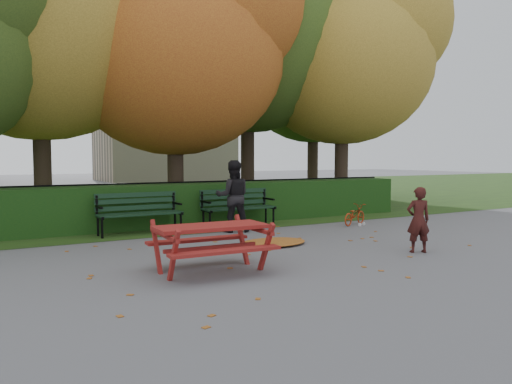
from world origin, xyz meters
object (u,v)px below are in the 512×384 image
child (418,220)px  bench_left (139,210)px  tree_b (55,7)px  picnic_table (211,235)px  tree_d (262,22)px  bench_right (237,204)px  tree_g (323,66)px  bicycle (354,215)px  tree_c (189,39)px  adult (233,196)px  tree_e (355,51)px

child → bench_left: bearing=-27.2°
tree_b → picnic_table: 8.67m
tree_d → bench_right: 7.07m
tree_g → bicycle: (-4.69, -7.35, -5.12)m
bicycle → tree_c: bearing=17.2°
bench_right → bench_left: bearing=180.0°
picnic_table → adult: 3.86m
tree_b → tree_g: (10.78, 3.02, -0.03)m
bicycle → tree_g: bearing=-53.7°
bench_right → child: size_ratio=1.58×
tree_c → tree_g: bearing=26.9°
child → tree_e: bearing=-98.3°
child → adult: adult is taller
picnic_table → tree_c: bearing=72.5°
picnic_table → child: bearing=-4.5°
tree_g → bicycle: size_ratio=8.94×
tree_e → tree_g: size_ratio=0.95×
tree_e → picnic_table: tree_e is taller
bench_left → bicycle: 5.11m
bicycle → tree_e: bearing=-61.8°
tree_d → child: 9.84m
tree_c → tree_e: bearing=-1.9°
tree_g → tree_d: bearing=-150.4°
tree_d → adult: tree_d is taller
bench_right → bicycle: bearing=-26.9°
bench_right → picnic_table: size_ratio=1.10×
tree_g → bench_right: size_ratio=4.75×
tree_e → bench_right: size_ratio=4.53×
child → bicycle: size_ratio=1.19×
tree_b → adult: 6.72m
tree_b → bench_left: bearing=-69.4°
tree_d → adult: size_ratio=6.06×
adult → bicycle: (3.07, -0.49, -0.54)m
tree_d → bench_left: tree_d is taller
tree_b → tree_d: (6.32, 0.48, 0.58)m
bench_left → adult: bearing=-23.2°
tree_d → picnic_table: size_ratio=5.83×
picnic_table → adult: adult is taller
tree_c → picnic_table: 7.98m
tree_e → child: (-4.28, -6.59, -4.51)m
tree_b → bench_left: (1.14, -3.04, -4.88)m
tree_b → bench_left: tree_b is taller
bench_right → adult: adult is taller
bench_left → adult: 2.05m
bench_left → child: (3.54, -4.52, 0.05)m
bench_left → picnic_table: bearing=-92.5°
bench_left → adult: size_ratio=1.14×
adult → tree_e: bearing=-133.1°
picnic_table → bicycle: bearing=31.0°
tree_b → bicycle: (6.09, -4.33, -5.15)m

